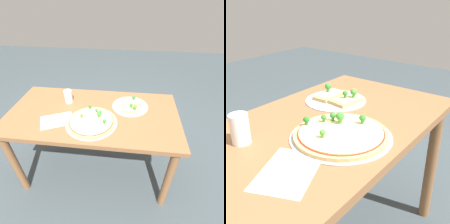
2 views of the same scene
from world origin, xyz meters
TOP-DOWN VIEW (x-y plane):
  - ground_plane at (0.00, 0.00)m, footprint 8.00×8.00m
  - dining_table at (0.00, 0.00)m, footprint 1.37×0.71m
  - pizza_tray_whole at (-0.02, 0.13)m, footprint 0.38×0.38m
  - pizza_tray_slice at (-0.31, -0.12)m, footprint 0.30×0.30m
  - drinking_cup at (0.24, -0.13)m, footprint 0.07×0.07m
  - paper_menu at (0.25, 0.13)m, footprint 0.28×0.24m

SIDE VIEW (x-z plane):
  - ground_plane at x=0.00m, z-range 0.00..0.00m
  - dining_table at x=0.00m, z-range 0.27..0.99m
  - paper_menu at x=0.25m, z-range 0.73..0.73m
  - pizza_tray_slice at x=-0.31m, z-range 0.71..0.78m
  - pizza_tray_whole at x=-0.02m, z-range 0.71..0.78m
  - drinking_cup at x=0.24m, z-range 0.73..0.84m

